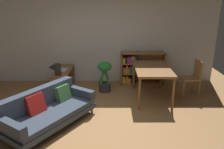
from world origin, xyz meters
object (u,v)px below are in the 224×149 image
(open_laptop, at_px, (59,69))
(potted_floor_plant, at_px, (104,75))
(bookshelf, at_px, (138,68))
(dining_chair_near, at_px, (192,76))
(fabric_couch, at_px, (47,109))
(media_console, at_px, (63,81))
(dining_table, at_px, (152,71))
(desk_speaker, at_px, (58,69))

(open_laptop, bearing_deg, potted_floor_plant, -6.09)
(open_laptop, xyz_separation_m, bookshelf, (2.20, 0.52, -0.13))
(dining_chair_near, bearing_deg, fabric_couch, -156.73)
(fabric_couch, bearing_deg, potted_floor_plant, 57.96)
(media_console, distance_m, dining_table, 2.39)
(dining_table, distance_m, dining_chair_near, 1.07)
(fabric_couch, xyz_separation_m, potted_floor_plant, (1.07, 1.71, 0.14))
(potted_floor_plant, distance_m, bookshelf, 1.18)
(media_console, height_order, dining_table, dining_table)
(dining_chair_near, bearing_deg, bookshelf, 142.83)
(media_console, height_order, dining_chair_near, dining_chair_near)
(desk_speaker, distance_m, potted_floor_plant, 1.22)
(desk_speaker, distance_m, dining_chair_near, 3.39)
(bookshelf, bearing_deg, desk_speaker, -155.89)
(bookshelf, bearing_deg, potted_floor_plant, -146.15)
(dining_table, bearing_deg, bookshelf, 100.43)
(open_laptop, height_order, desk_speaker, desk_speaker)
(dining_table, bearing_deg, media_console, 168.20)
(open_laptop, distance_m, potted_floor_plant, 1.24)
(desk_speaker, height_order, bookshelf, bookshelf)
(potted_floor_plant, bearing_deg, media_console, 177.53)
(fabric_couch, bearing_deg, media_console, 91.63)
(potted_floor_plant, relative_size, dining_table, 0.60)
(desk_speaker, height_order, dining_table, desk_speaker)
(media_console, bearing_deg, bookshelf, 16.15)
(open_laptop, bearing_deg, media_console, -37.68)
(dining_table, relative_size, bookshelf, 1.09)
(bookshelf, bearing_deg, fabric_couch, -130.88)
(fabric_couch, xyz_separation_m, media_console, (-0.05, 1.76, -0.06))
(media_console, height_order, open_laptop, open_laptop)
(dining_table, xyz_separation_m, dining_chair_near, (1.05, 0.14, -0.19))
(dining_table, bearing_deg, fabric_couch, -150.37)
(fabric_couch, distance_m, desk_speaker, 1.46)
(desk_speaker, xyz_separation_m, bookshelf, (2.13, 0.96, -0.25))
(fabric_couch, height_order, desk_speaker, desk_speaker)
(dining_table, height_order, bookshelf, bookshelf)
(desk_speaker, bearing_deg, media_console, 83.48)
(fabric_couch, xyz_separation_m, desk_speaker, (-0.09, 1.41, 0.38))
(dining_chair_near, xyz_separation_m, bookshelf, (-1.25, 0.95, -0.06))
(media_console, bearing_deg, desk_speaker, -96.52)
(open_laptop, xyz_separation_m, dining_table, (2.40, -0.56, 0.13))
(desk_speaker, bearing_deg, fabric_couch, -86.35)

